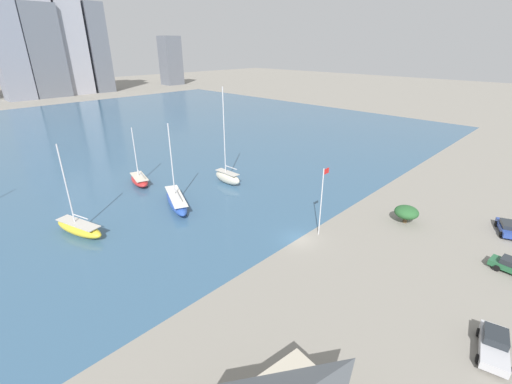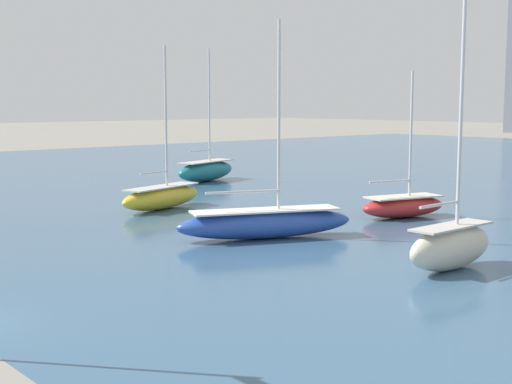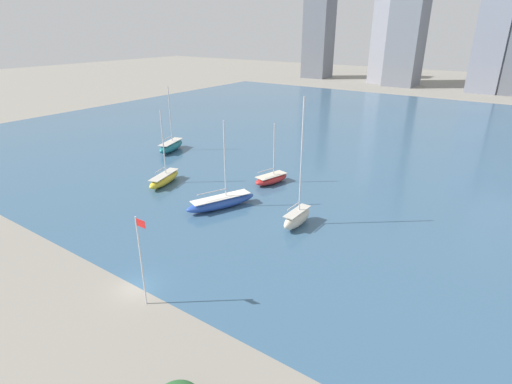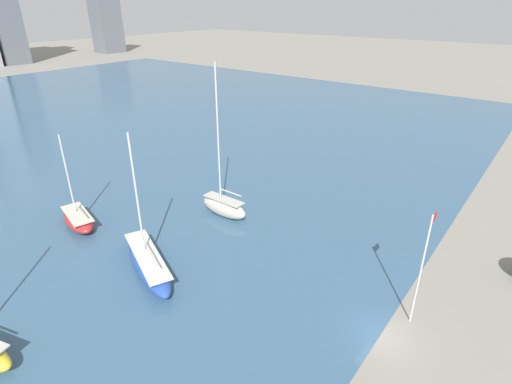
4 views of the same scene
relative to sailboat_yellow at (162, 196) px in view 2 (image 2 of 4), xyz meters
name	(u,v)px [view 2 (image 2 of 4)]	position (x,y,z in m)	size (l,w,h in m)	color
sailboat_yellow	(162,196)	(0.00, 0.00, 0.00)	(4.31, 8.59, 12.27)	yellow
sailboat_red	(403,205)	(14.49, 10.62, -0.12)	(4.17, 7.13, 10.19)	#B72828
sailboat_teal	(206,170)	(-13.21, 14.22, 0.16)	(4.88, 9.01, 13.41)	#1E757F
sailboat_cream	(451,243)	(25.77, -0.50, 0.32)	(1.78, 6.11, 16.91)	beige
sailboat_blue	(266,222)	(13.91, -1.89, -0.02)	(6.54, 10.93, 12.81)	#284CA8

